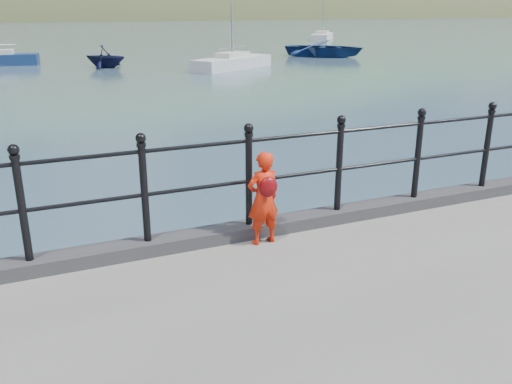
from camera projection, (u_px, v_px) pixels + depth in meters
name	position (u px, v px, depth m)	size (l,w,h in m)	color
ground	(200.00, 314.00, 6.63)	(600.00, 600.00, 0.00)	#2D4251
kerb	(201.00, 238.00, 6.15)	(60.00, 0.30, 0.15)	#28282B
railing	(198.00, 175.00, 5.91)	(18.11, 0.11, 1.20)	black
far_shore	(116.00, 71.00, 236.15)	(830.00, 200.00, 156.00)	#333A21
child	(263.00, 198.00, 6.03)	(0.42, 0.33, 1.07)	red
launch_blue	(325.00, 48.00, 41.38)	(4.24, 5.94, 1.23)	navy
launch_navy	(105.00, 56.00, 33.65)	(2.31, 2.68, 1.41)	black
sailboat_near	(232.00, 63.00, 33.19)	(6.10, 4.70, 8.45)	silver
sailboat_far	(322.00, 37.00, 63.82)	(5.66, 6.65, 9.79)	silver
sailboat_port	(1.00, 60.00, 35.28)	(4.80, 2.25, 6.90)	navy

